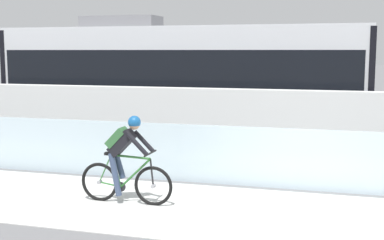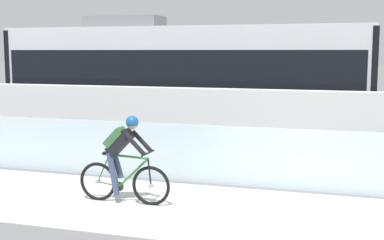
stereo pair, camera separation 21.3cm
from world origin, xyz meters
name	(u,v)px [view 1 (the left image)]	position (x,y,z in m)	size (l,w,h in m)	color
ground_plane	(301,218)	(0.00, 0.00, 0.00)	(200.00, 200.00, 0.00)	slate
bike_path_deck	(301,218)	(0.00, 0.00, 0.01)	(32.00, 3.20, 0.01)	silver
glass_parapet	(309,160)	(0.00, 1.85, 0.61)	(32.00, 0.05, 1.22)	silver
concrete_barrier_wall	(315,131)	(0.00, 3.65, 0.93)	(32.00, 0.36, 1.85)	silver
tram_rail_near	(319,151)	(0.00, 6.13, 0.00)	(32.00, 0.08, 0.01)	#595654
tram_rail_far	(321,142)	(0.00, 7.57, 0.00)	(32.00, 0.08, 0.01)	#595654
tram	(182,79)	(-4.20, 6.85, 1.89)	(11.06, 2.54, 3.81)	silver
cyclist_on_bike	(125,160)	(-3.12, 0.00, 0.80)	(1.77, 0.58, 1.61)	black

